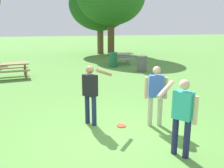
{
  "coord_description": "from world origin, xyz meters",
  "views": [
    {
      "loc": [
        -1.49,
        -5.3,
        2.66
      ],
      "look_at": [
        0.45,
        1.34,
        1.0
      ],
      "focal_mm": 38.99,
      "sensor_mm": 36.0,
      "label": 1
    }
  ],
  "objects_px": {
    "trash_can_beside_table": "(113,60)",
    "tree_broad_center": "(100,4)",
    "person_thrower": "(182,112)",
    "person_bystander": "(156,92)",
    "frisbee": "(121,126)",
    "person_catcher": "(91,91)",
    "picnic_table_far": "(120,56)",
    "picnic_table_near": "(11,67)",
    "trash_can_further_along": "(142,64)"
  },
  "relations": [
    {
      "from": "frisbee",
      "to": "tree_broad_center",
      "type": "height_order",
      "value": "tree_broad_center"
    },
    {
      "from": "person_catcher",
      "to": "trash_can_beside_table",
      "type": "xyz_separation_m",
      "value": [
        3.3,
        9.03,
        -0.48
      ]
    },
    {
      "from": "trash_can_further_along",
      "to": "person_catcher",
      "type": "bearing_deg",
      "value": -122.88
    },
    {
      "from": "person_thrower",
      "to": "tree_broad_center",
      "type": "xyz_separation_m",
      "value": [
        2.89,
        18.94,
        3.64
      ]
    },
    {
      "from": "person_bystander",
      "to": "picnic_table_near",
      "type": "xyz_separation_m",
      "value": [
        -4.38,
        7.74,
        -0.38
      ]
    },
    {
      "from": "picnic_table_near",
      "to": "trash_can_further_along",
      "type": "height_order",
      "value": "trash_can_further_along"
    },
    {
      "from": "frisbee",
      "to": "picnic_table_near",
      "type": "height_order",
      "value": "picnic_table_near"
    },
    {
      "from": "person_thrower",
      "to": "trash_can_beside_table",
      "type": "height_order",
      "value": "person_thrower"
    },
    {
      "from": "person_catcher",
      "to": "picnic_table_far",
      "type": "height_order",
      "value": "person_catcher"
    },
    {
      "from": "person_catcher",
      "to": "tree_broad_center",
      "type": "distance_m",
      "value": 17.68
    },
    {
      "from": "person_thrower",
      "to": "person_bystander",
      "type": "distance_m",
      "value": 1.61
    },
    {
      "from": "person_thrower",
      "to": "person_bystander",
      "type": "bearing_deg",
      "value": 82.78
    },
    {
      "from": "person_catcher",
      "to": "frisbee",
      "type": "relative_size",
      "value": 6.34
    },
    {
      "from": "person_thrower",
      "to": "picnic_table_near",
      "type": "height_order",
      "value": "person_thrower"
    },
    {
      "from": "person_catcher",
      "to": "tree_broad_center",
      "type": "relative_size",
      "value": 0.23
    },
    {
      "from": "picnic_table_far",
      "to": "person_thrower",
      "type": "bearing_deg",
      "value": -102.46
    },
    {
      "from": "frisbee",
      "to": "trash_can_beside_table",
      "type": "xyz_separation_m",
      "value": [
        2.55,
        9.4,
        0.47
      ]
    },
    {
      "from": "person_bystander",
      "to": "frisbee",
      "type": "height_order",
      "value": "person_bystander"
    },
    {
      "from": "picnic_table_far",
      "to": "person_bystander",
      "type": "bearing_deg",
      "value": -103.24
    },
    {
      "from": "trash_can_beside_table",
      "to": "person_catcher",
      "type": "bearing_deg",
      "value": -110.11
    },
    {
      "from": "picnic_table_near",
      "to": "tree_broad_center",
      "type": "xyz_separation_m",
      "value": [
        7.07,
        9.59,
        4.04
      ]
    },
    {
      "from": "person_thrower",
      "to": "picnic_table_far",
      "type": "bearing_deg",
      "value": 77.54
    },
    {
      "from": "person_bystander",
      "to": "picnic_table_near",
      "type": "bearing_deg",
      "value": 119.5
    },
    {
      "from": "frisbee",
      "to": "trash_can_further_along",
      "type": "bearing_deg",
      "value": 63.03
    },
    {
      "from": "person_thrower",
      "to": "person_bystander",
      "type": "relative_size",
      "value": 1.0
    },
    {
      "from": "trash_can_further_along",
      "to": "tree_broad_center",
      "type": "bearing_deg",
      "value": 90.64
    },
    {
      "from": "person_bystander",
      "to": "frisbee",
      "type": "relative_size",
      "value": 6.34
    },
    {
      "from": "person_thrower",
      "to": "person_bystander",
      "type": "xyz_separation_m",
      "value": [
        0.2,
        1.6,
        -0.02
      ]
    },
    {
      "from": "person_catcher",
      "to": "trash_can_further_along",
      "type": "relative_size",
      "value": 1.71
    },
    {
      "from": "trash_can_beside_table",
      "to": "trash_can_further_along",
      "type": "relative_size",
      "value": 1.0
    },
    {
      "from": "trash_can_further_along",
      "to": "person_thrower",
      "type": "bearing_deg",
      "value": -108.33
    },
    {
      "from": "trash_can_further_along",
      "to": "picnic_table_far",
      "type": "bearing_deg",
      "value": 95.48
    },
    {
      "from": "person_catcher",
      "to": "person_bystander",
      "type": "distance_m",
      "value": 1.74
    },
    {
      "from": "picnic_table_near",
      "to": "person_thrower",
      "type": "bearing_deg",
      "value": -65.91
    },
    {
      "from": "person_catcher",
      "to": "picnic_table_far",
      "type": "bearing_deg",
      "value": 67.57
    },
    {
      "from": "picnic_table_near",
      "to": "trash_can_further_along",
      "type": "relative_size",
      "value": 1.94
    },
    {
      "from": "picnic_table_far",
      "to": "trash_can_further_along",
      "type": "height_order",
      "value": "trash_can_further_along"
    },
    {
      "from": "trash_can_beside_table",
      "to": "trash_can_further_along",
      "type": "bearing_deg",
      "value": -62.14
    },
    {
      "from": "trash_can_beside_table",
      "to": "tree_broad_center",
      "type": "bearing_deg",
      "value": 82.42
    },
    {
      "from": "person_thrower",
      "to": "person_catcher",
      "type": "xyz_separation_m",
      "value": [
        -1.44,
        2.19,
        0.0
      ]
    },
    {
      "from": "person_thrower",
      "to": "trash_can_beside_table",
      "type": "relative_size",
      "value": 1.71
    },
    {
      "from": "person_bystander",
      "to": "trash_can_further_along",
      "type": "xyz_separation_m",
      "value": [
        2.8,
        7.46,
        -0.46
      ]
    },
    {
      "from": "person_catcher",
      "to": "picnic_table_near",
      "type": "xyz_separation_m",
      "value": [
        -2.74,
        7.15,
        -0.4
      ]
    },
    {
      "from": "person_bystander",
      "to": "picnic_table_far",
      "type": "distance_m",
      "value": 10.91
    },
    {
      "from": "trash_can_beside_table",
      "to": "person_thrower",
      "type": "bearing_deg",
      "value": -99.44
    },
    {
      "from": "picnic_table_far",
      "to": "trash_can_further_along",
      "type": "distance_m",
      "value": 3.17
    },
    {
      "from": "person_bystander",
      "to": "trash_can_further_along",
      "type": "distance_m",
      "value": 7.98
    },
    {
      "from": "tree_broad_center",
      "to": "trash_can_further_along",
      "type": "bearing_deg",
      "value": -89.36
    },
    {
      "from": "frisbee",
      "to": "trash_can_beside_table",
      "type": "relative_size",
      "value": 0.27
    },
    {
      "from": "trash_can_beside_table",
      "to": "tree_broad_center",
      "type": "distance_m",
      "value": 8.81
    }
  ]
}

